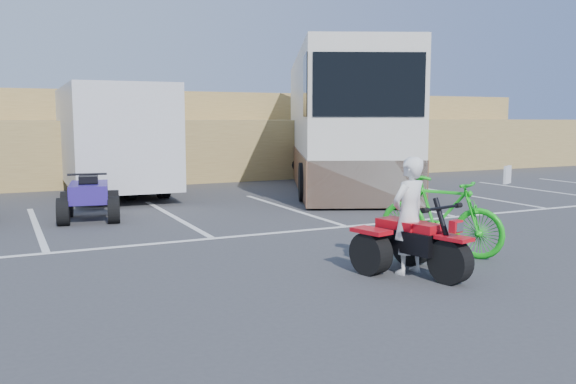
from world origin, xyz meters
name	(u,v)px	position (x,y,z in m)	size (l,w,h in m)	color
ground	(268,269)	(0.00, 0.00, 0.00)	(100.00, 100.00, 0.00)	#3C3C3F
parking_stripes	(227,220)	(0.87, 4.07, 0.00)	(28.00, 5.16, 0.01)	white
grass_embankment	(97,136)	(0.00, 15.48, 1.42)	(40.00, 8.50, 3.10)	olive
red_trike_atv	(416,275)	(1.66, -1.14, 0.00)	(1.15, 1.53, 0.99)	red
rider	(409,216)	(1.62, -0.99, 0.79)	(0.58, 0.38, 1.58)	white
green_dirt_bike	(440,216)	(2.77, -0.24, 0.60)	(0.56, 1.99, 1.20)	#14BF19
cargo_trailer	(112,136)	(-0.43, 9.72, 1.58)	(2.67, 6.31, 2.92)	silver
rv_motorhome	(340,131)	(6.35, 8.88, 1.69)	(6.90, 11.02, 3.90)	silver
quad_atv_blue	(90,220)	(-1.66, 5.33, 0.00)	(1.18, 1.58, 1.03)	navy
quad_atv_green	(141,197)	(0.07, 8.55, 0.00)	(1.07, 1.43, 0.93)	#145A1E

